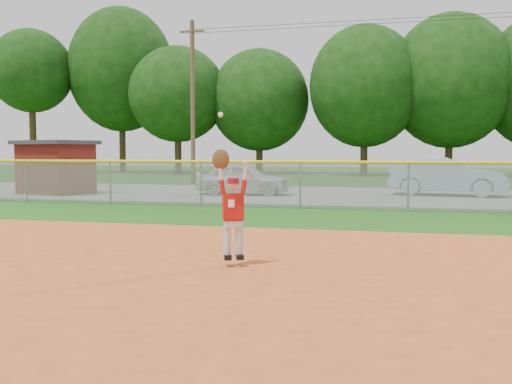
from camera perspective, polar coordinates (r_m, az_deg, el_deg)
ground at (r=8.68m, az=-6.46°, el=-8.14°), size 120.00×120.00×0.00m
clay_infield at (r=6.05m, az=-16.62°, el=-13.54°), size 24.00×16.00×0.04m
parking_strip at (r=24.21m, az=6.75°, el=-0.27°), size 44.00×10.00×0.03m
car_white_a at (r=23.92m, az=-1.31°, el=1.35°), size 3.95×1.63×1.34m
car_blue at (r=24.70m, az=18.65°, el=1.45°), size 4.86×2.32×1.54m
utility_shed at (r=25.94m, az=-19.38°, el=2.38°), size 3.64×3.19×2.31m
outfield_fence at (r=18.22m, az=4.45°, el=1.06°), size 40.06×0.10×1.55m
power_lines at (r=30.16m, az=10.15°, el=9.41°), size 19.40×0.24×9.00m
tree_line at (r=46.26m, az=11.42°, el=11.06°), size 62.37×13.00×14.43m
ballplayer at (r=8.88m, az=-2.49°, el=-1.28°), size 0.56×0.34×2.29m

